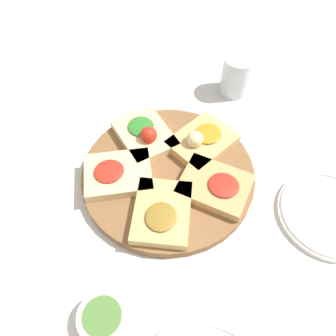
{
  "coord_description": "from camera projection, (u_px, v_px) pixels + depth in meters",
  "views": [
    {
      "loc": [
        0.29,
        0.28,
        0.6
      ],
      "look_at": [
        0.0,
        0.0,
        0.03
      ],
      "focal_mm": 35.0,
      "sensor_mm": 36.0,
      "label": 1
    }
  ],
  "objects": [
    {
      "name": "focaccia_slice_3",
      "position": [
        118.0,
        174.0,
        0.68
      ],
      "size": [
        0.17,
        0.17,
        0.03
      ],
      "color": "#E5C689",
      "rests_on": "serving_board"
    },
    {
      "name": "serving_board",
      "position": [
        168.0,
        174.0,
        0.71
      ],
      "size": [
        0.37,
        0.37,
        0.02
      ],
      "primitive_type": "cylinder",
      "color": "brown",
      "rests_on": "ground_plane"
    },
    {
      "name": "dipping_bowl",
      "position": [
        103.0,
        318.0,
        0.53
      ],
      "size": [
        0.08,
        0.08,
        0.03
      ],
      "color": "silver",
      "rests_on": "ground_plane"
    },
    {
      "name": "ground_plane",
      "position": [
        168.0,
        177.0,
        0.72
      ],
      "size": [
        3.0,
        3.0,
        0.0
      ],
      "primitive_type": "plane",
      "color": "beige"
    },
    {
      "name": "plate_left",
      "position": [
        329.0,
        213.0,
        0.66
      ],
      "size": [
        0.2,
        0.2,
        0.02
      ],
      "color": "white",
      "rests_on": "ground_plane"
    },
    {
      "name": "focaccia_slice_2",
      "position": [
        145.0,
        135.0,
        0.74
      ],
      "size": [
        0.14,
        0.16,
        0.05
      ],
      "color": "#E5C689",
      "rests_on": "serving_board"
    },
    {
      "name": "focaccia_slice_4",
      "position": [
        162.0,
        212.0,
        0.63
      ],
      "size": [
        0.17,
        0.17,
        0.03
      ],
      "color": "tan",
      "rests_on": "serving_board"
    },
    {
      "name": "focaccia_slice_0",
      "position": [
        215.0,
        186.0,
        0.66
      ],
      "size": [
        0.15,
        0.16,
        0.03
      ],
      "color": "tan",
      "rests_on": "serving_board"
    },
    {
      "name": "water_glass",
      "position": [
        237.0,
        75.0,
        0.84
      ],
      "size": [
        0.08,
        0.08,
        0.1
      ],
      "primitive_type": "cylinder",
      "color": "silver",
      "rests_on": "ground_plane"
    },
    {
      "name": "focaccia_slice_1",
      "position": [
        202.0,
        141.0,
        0.73
      ],
      "size": [
        0.14,
        0.11,
        0.05
      ],
      "color": "tan",
      "rests_on": "serving_board"
    }
  ]
}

